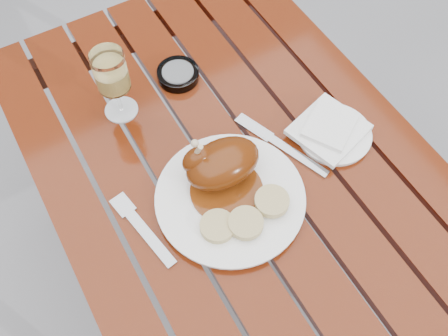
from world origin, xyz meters
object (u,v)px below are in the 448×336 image
Objects in this scene: table at (234,233)px; wine_glass at (114,85)px; side_plate at (334,134)px; dinner_plate at (230,198)px; ashtray at (178,74)px.

wine_glass is at bearing 121.21° from table.
table is at bearing 168.58° from side_plate.
dinner_plate reaches higher than side_plate.
side_plate is 0.40m from ashtray.
dinner_plate is at bearing -175.11° from side_plate.
side_plate is at bearing 4.89° from dinner_plate.
wine_glass reaches higher than table.
ashtray reaches higher than side_plate.
dinner_plate reaches higher than table.
wine_glass is 0.50m from side_plate.
ashtray is at bearing 80.09° from dinner_plate.
table is 11.83× the size of ashtray.
table is 3.84× the size of dinner_plate.
wine_glass is 1.08× the size of side_plate.
table is 0.45m from side_plate.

